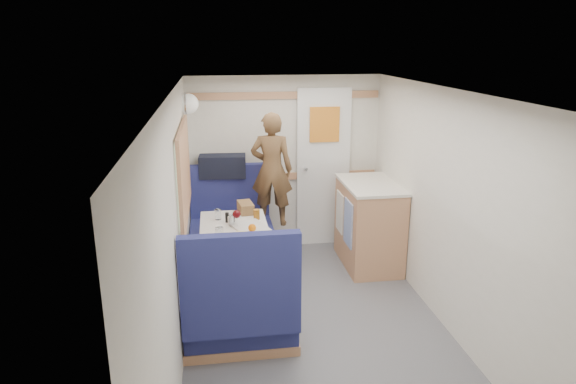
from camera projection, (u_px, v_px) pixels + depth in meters
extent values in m
plane|color=#515156|center=(324.00, 350.00, 4.08)|extent=(4.50, 4.50, 0.00)
plane|color=silver|center=(330.00, 96.00, 3.51)|extent=(4.50, 4.50, 0.00)
cube|color=silver|center=(285.00, 163.00, 5.93)|extent=(2.20, 0.02, 2.00)
cube|color=silver|center=(176.00, 240.00, 3.64)|extent=(0.02, 4.50, 2.00)
cube|color=silver|center=(466.00, 225.00, 3.95)|extent=(0.02, 4.50, 2.00)
cube|color=#AF764F|center=(285.00, 176.00, 5.96)|extent=(2.15, 0.02, 0.08)
cube|color=#AF764F|center=(285.00, 95.00, 5.69)|extent=(2.15, 0.02, 0.08)
cube|color=#97A48B|center=(183.00, 172.00, 4.52)|extent=(0.04, 1.30, 0.72)
cube|color=white|center=(323.00, 168.00, 5.99)|extent=(0.62, 0.04, 1.86)
cube|color=orange|center=(325.00, 125.00, 5.81)|extent=(0.34, 0.03, 0.40)
cylinder|color=silver|center=(305.00, 168.00, 5.90)|extent=(0.04, 0.10, 0.04)
cube|color=white|center=(234.00, 228.00, 4.74)|extent=(0.62, 0.92, 0.04)
cylinder|color=silver|center=(235.00, 263.00, 4.84)|extent=(0.08, 0.08, 0.66)
cylinder|color=silver|center=(236.00, 295.00, 4.93)|extent=(0.36, 0.36, 0.03)
cube|color=#181A4E|center=(232.00, 243.00, 5.63)|extent=(0.88, 0.50, 0.45)
cube|color=#181A4E|center=(230.00, 199.00, 5.78)|extent=(0.88, 0.10, 0.80)
cube|color=#AF764F|center=(232.00, 259.00, 5.69)|extent=(0.90, 0.52, 0.08)
cube|color=#181A4E|center=(240.00, 318.00, 4.12)|extent=(0.88, 0.50, 0.45)
cube|color=#181A4E|center=(241.00, 286.00, 3.73)|extent=(0.88, 0.10, 0.80)
cube|color=#AF764F|center=(241.00, 338.00, 4.17)|extent=(0.90, 0.52, 0.08)
cube|color=#AF764F|center=(229.00, 178.00, 5.75)|extent=(0.90, 0.14, 0.04)
sphere|color=white|center=(188.00, 104.00, 5.20)|extent=(0.20, 0.20, 0.20)
cube|color=#AF764F|center=(369.00, 225.00, 5.54)|extent=(0.54, 0.90, 0.90)
cube|color=silver|center=(371.00, 185.00, 5.41)|extent=(0.56, 0.92, 0.03)
cube|color=#5972B2|center=(348.00, 223.00, 5.30)|extent=(0.01, 0.30, 0.48)
cube|color=silver|center=(340.00, 212.00, 5.64)|extent=(0.01, 0.28, 0.44)
imported|color=brown|center=(272.00, 169.00, 5.41)|extent=(0.50, 0.38, 1.21)
cube|color=black|center=(223.00, 166.00, 5.70)|extent=(0.53, 0.28, 0.25)
cube|color=silver|center=(250.00, 227.00, 4.68)|extent=(0.38, 0.43, 0.02)
sphere|color=orange|center=(252.00, 228.00, 4.53)|extent=(0.07, 0.07, 0.07)
cube|color=#E0D381|center=(241.00, 234.00, 4.45)|extent=(0.10, 0.07, 0.03)
cylinder|color=white|center=(237.00, 227.00, 4.69)|extent=(0.06, 0.06, 0.01)
cylinder|color=white|center=(237.00, 222.00, 4.67)|extent=(0.01, 0.01, 0.10)
sphere|color=#45070B|center=(237.00, 214.00, 4.65)|extent=(0.08, 0.08, 0.08)
cylinder|color=white|center=(219.00, 233.00, 4.40)|extent=(0.07, 0.07, 0.11)
cylinder|color=white|center=(218.00, 215.00, 4.89)|extent=(0.06, 0.06, 0.10)
cylinder|color=white|center=(232.00, 221.00, 4.72)|extent=(0.06, 0.06, 0.10)
cylinder|color=#925815|center=(257.00, 214.00, 4.90)|extent=(0.06, 0.06, 0.10)
cylinder|color=black|center=(227.00, 217.00, 4.82)|extent=(0.04, 0.04, 0.09)
cylinder|color=white|center=(230.00, 221.00, 4.74)|extent=(0.03, 0.03, 0.08)
cube|color=olive|center=(246.00, 207.00, 5.09)|extent=(0.16, 0.26, 0.10)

